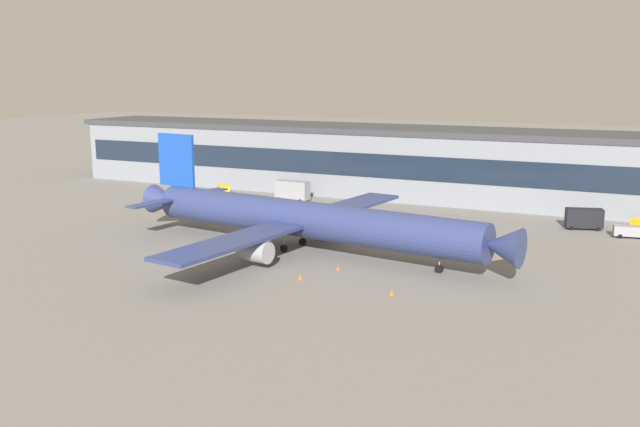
% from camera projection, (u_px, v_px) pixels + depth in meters
% --- Properties ---
extents(ground_plane, '(600.00, 600.00, 0.00)m').
position_uv_depth(ground_plane, '(296.00, 250.00, 103.43)').
color(ground_plane, slate).
extents(terminal_building, '(164.56, 19.80, 14.78)m').
position_uv_depth(terminal_building, '(408.00, 162.00, 148.88)').
color(terminal_building, gray).
rests_on(terminal_building, ground_plane).
extents(airliner, '(64.35, 55.49, 16.25)m').
position_uv_depth(airliner, '(303.00, 219.00, 102.54)').
color(airliner, navy).
rests_on(airliner, ground_plane).
extents(catering_truck, '(7.25, 2.76, 4.15)m').
position_uv_depth(catering_truck, '(292.00, 190.00, 143.89)').
color(catering_truck, gray).
rests_on(catering_truck, ground_plane).
extents(belt_loader, '(6.64, 3.03, 1.95)m').
position_uv_depth(belt_loader, '(636.00, 231.00, 110.89)').
color(belt_loader, gray).
rests_on(belt_loader, ground_plane).
extents(stair_truck, '(6.43, 3.99, 3.55)m').
position_uv_depth(stair_truck, '(585.00, 218.00, 117.13)').
color(stair_truck, black).
rests_on(stair_truck, ground_plane).
extents(crew_van, '(4.82, 5.51, 2.55)m').
position_uv_depth(crew_van, '(224.00, 190.00, 148.55)').
color(crew_van, yellow).
rests_on(crew_van, ground_plane).
extents(traffic_cone_0, '(0.53, 0.53, 0.67)m').
position_uv_depth(traffic_cone_0, '(245.00, 258.00, 97.65)').
color(traffic_cone_0, '#F2590C').
rests_on(traffic_cone_0, ground_plane).
extents(traffic_cone_1, '(0.45, 0.45, 0.56)m').
position_uv_depth(traffic_cone_1, '(338.00, 268.00, 92.90)').
color(traffic_cone_1, '#F2590C').
rests_on(traffic_cone_1, ground_plane).
extents(traffic_cone_2, '(0.58, 0.58, 0.72)m').
position_uv_depth(traffic_cone_2, '(300.00, 277.00, 88.62)').
color(traffic_cone_2, '#F2590C').
rests_on(traffic_cone_2, ground_plane).
extents(traffic_cone_3, '(0.54, 0.54, 0.68)m').
position_uv_depth(traffic_cone_3, '(392.00, 293.00, 82.26)').
color(traffic_cone_3, '#F2590C').
rests_on(traffic_cone_3, ground_plane).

